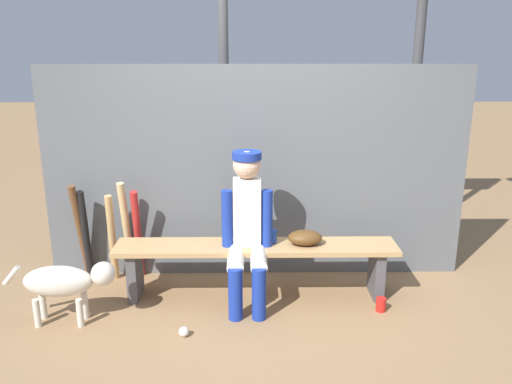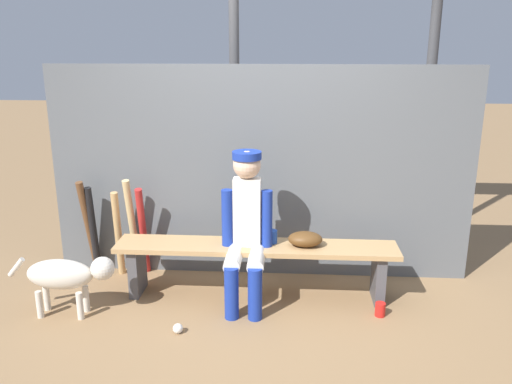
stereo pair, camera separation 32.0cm
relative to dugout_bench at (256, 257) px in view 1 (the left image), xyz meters
name	(u,v)px [view 1 (the left image)]	position (x,y,z in m)	size (l,w,h in m)	color
ground_plane	(256,295)	(0.00, 0.00, -0.36)	(30.00, 30.00, 0.00)	olive
chainlink_fence	(255,174)	(0.00, 0.47, 0.59)	(3.72, 0.03, 1.88)	#595E63
dugout_bench	(256,257)	(0.00, 0.00, 0.00)	(2.31, 0.36, 0.46)	tan
player_seated	(247,225)	(-0.07, -0.11, 0.31)	(0.41, 0.55, 1.24)	silver
baseball_glove	(305,238)	(0.40, 0.00, 0.16)	(0.28, 0.20, 0.12)	#593819
bat_aluminum_red	(138,235)	(-1.04, 0.33, 0.07)	(0.06, 0.06, 0.86)	#B22323
bat_wood_natural	(127,230)	(-1.14, 0.36, 0.10)	(0.06, 0.06, 0.92)	tan
bat_wood_tan	(112,238)	(-1.26, 0.31, 0.05)	(0.06, 0.06, 0.81)	tan
bat_aluminum_black	(86,236)	(-1.50, 0.33, 0.06)	(0.06, 0.06, 0.83)	black
bat_wood_dark	(81,232)	(-1.54, 0.35, 0.09)	(0.06, 0.06, 0.90)	brown
baseball	(184,332)	(-0.53, -0.63, -0.32)	(0.07, 0.07, 0.07)	white
cup_on_ground	(381,305)	(0.99, -0.27, -0.30)	(0.08, 0.08, 0.11)	red
cup_on_bench	(272,236)	(0.13, 0.05, 0.16)	(0.08, 0.08, 0.11)	#1E47AD
dog	(66,282)	(-1.43, -0.41, -0.02)	(0.84, 0.20, 0.49)	beige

